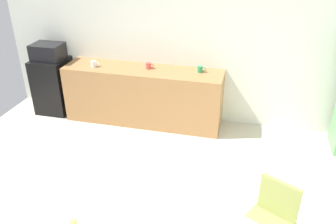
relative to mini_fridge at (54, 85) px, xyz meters
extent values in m
cube|color=silver|center=(2.20, 0.35, 0.84)|extent=(6.00, 0.10, 2.60)
cube|color=#9E7042|center=(1.59, 0.00, -0.01)|extent=(2.49, 0.60, 0.90)
cube|color=black|center=(0.00, 0.00, 0.00)|extent=(0.54, 0.54, 0.92)
cube|color=black|center=(0.00, 0.00, 0.59)|extent=(0.48, 0.38, 0.26)
cube|color=#8C934C|center=(3.58, -2.19, 0.18)|extent=(0.35, 0.21, 0.38)
cylinder|color=#D84C4C|center=(1.68, 0.04, 0.49)|extent=(0.08, 0.08, 0.09)
torus|color=#D84C4C|center=(1.73, 0.04, 0.49)|extent=(0.06, 0.01, 0.06)
cylinder|color=white|center=(0.82, -0.08, 0.49)|extent=(0.08, 0.08, 0.09)
torus|color=white|center=(0.88, -0.08, 0.49)|extent=(0.06, 0.01, 0.06)
cylinder|color=#338C59|center=(2.47, 0.09, 0.49)|extent=(0.08, 0.08, 0.09)
torus|color=#338C59|center=(2.53, 0.09, 0.49)|extent=(0.06, 0.01, 0.06)
camera|label=1|loc=(3.18, -4.79, 2.35)|focal=37.18mm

